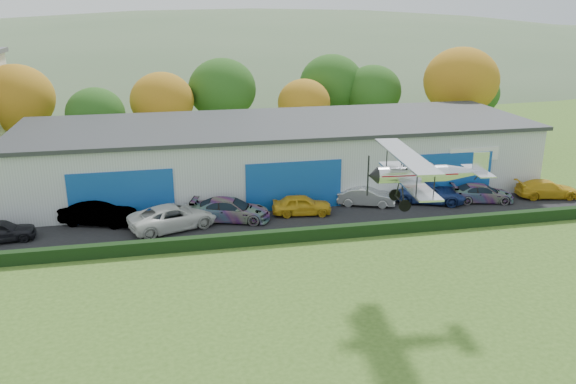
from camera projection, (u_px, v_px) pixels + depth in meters
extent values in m
cube|color=black|center=(269.00, 216.00, 41.18)|extent=(48.00, 9.00, 0.05)
cube|color=black|center=(283.00, 236.00, 36.61)|extent=(46.00, 0.60, 0.80)
cube|color=#B2B7BC|center=(278.00, 156.00, 47.31)|extent=(40.00, 12.00, 5.00)
cube|color=#2D3033|center=(278.00, 124.00, 46.48)|extent=(40.60, 12.60, 0.30)
cube|color=#13489D|center=(122.00, 197.00, 39.56)|extent=(7.00, 0.12, 3.60)
cube|color=#13489D|center=(294.00, 186.00, 41.90)|extent=(7.00, 0.12, 3.60)
cube|color=#13489D|center=(448.00, 176.00, 44.25)|extent=(7.00, 0.12, 3.60)
cylinder|color=#3D2614|center=(23.00, 146.00, 54.45)|extent=(0.36, 0.36, 3.15)
ellipsoid|color=#956C12|center=(16.00, 98.00, 53.06)|extent=(6.84, 6.84, 6.16)
cylinder|color=#3D2614|center=(99.00, 151.00, 54.07)|extent=(0.36, 0.36, 2.45)
ellipsoid|color=#1E4C14|center=(95.00, 114.00, 52.99)|extent=(5.32, 5.32, 4.79)
cylinder|color=#3D2614|center=(165.00, 141.00, 57.05)|extent=(0.36, 0.36, 2.80)
ellipsoid|color=#956C12|center=(162.00, 101.00, 55.81)|extent=(6.08, 6.08, 5.47)
cylinder|color=#3D2614|center=(224.00, 132.00, 60.03)|extent=(0.36, 0.36, 3.15)
ellipsoid|color=#1E4C14|center=(222.00, 89.00, 58.63)|extent=(6.84, 6.84, 6.16)
cylinder|color=#3D2614|center=(304.00, 136.00, 59.84)|extent=(0.36, 0.36, 2.45)
ellipsoid|color=#956C12|center=(304.00, 103.00, 58.76)|extent=(5.32, 5.32, 4.79)
cylinder|color=#3D2614|center=(371.00, 127.00, 63.21)|extent=(0.36, 0.36, 2.80)
ellipsoid|color=#1E4C14|center=(373.00, 91.00, 61.97)|extent=(6.08, 6.08, 5.47)
cylinder|color=#3D2614|center=(457.00, 129.00, 60.94)|extent=(0.36, 0.36, 3.50)
ellipsoid|color=#956C12|center=(461.00, 81.00, 59.40)|extent=(7.60, 7.60, 6.84)
cylinder|color=#3D2614|center=(472.00, 124.00, 65.61)|extent=(0.36, 0.36, 2.45)
ellipsoid|color=#1E4C14|center=(475.00, 94.00, 64.53)|extent=(5.32, 5.32, 4.79)
cylinder|color=#3D2614|center=(331.00, 124.00, 64.23)|extent=(0.36, 0.36, 3.15)
ellipsoid|color=#1E4C14|center=(331.00, 83.00, 62.84)|extent=(6.84, 6.84, 6.16)
ellipsoid|color=#4C6642|center=(255.00, 115.00, 159.95)|extent=(320.00, 196.00, 56.00)
ellipsoid|color=#4C6642|center=(489.00, 88.00, 171.91)|extent=(240.00, 126.00, 36.00)
imported|color=black|center=(1.00, 231.00, 36.51)|extent=(4.26, 2.16, 1.39)
imported|color=gray|center=(98.00, 213.00, 39.28)|extent=(5.30, 3.33, 1.65)
imported|color=silver|center=(173.00, 217.00, 38.58)|extent=(6.39, 4.50, 1.62)
imported|color=gray|center=(231.00, 210.00, 39.99)|extent=(5.78, 3.62, 1.56)
imported|color=gold|center=(302.00, 205.00, 41.15)|extent=(4.35, 2.17, 1.42)
imported|color=silver|center=(366.00, 196.00, 43.03)|extent=(4.49, 2.84, 1.40)
imported|color=navy|center=(430.00, 193.00, 43.69)|extent=(5.75, 4.14, 1.45)
imported|color=gray|center=(482.00, 193.00, 43.81)|extent=(4.93, 2.80, 1.35)
imported|color=gold|center=(547.00, 189.00, 44.74)|extent=(4.92, 2.70, 1.35)
cylinder|color=silver|center=(412.00, 174.00, 28.81)|extent=(3.57, 1.13, 0.83)
cone|color=silver|center=(466.00, 172.00, 29.13)|extent=(2.10, 1.00, 0.83)
cone|color=black|center=(373.00, 176.00, 28.58)|extent=(0.53, 0.87, 0.83)
cube|color=maroon|center=(418.00, 173.00, 28.83)|extent=(3.94, 1.18, 0.06)
cube|color=black|center=(422.00, 166.00, 28.74)|extent=(1.15, 0.65, 0.23)
cube|color=silver|center=(408.00, 180.00, 28.87)|extent=(1.72, 6.73, 0.09)
cube|color=silver|center=(406.00, 155.00, 28.46)|extent=(1.84, 7.11, 0.09)
cylinder|color=black|center=(417.00, 182.00, 26.36)|extent=(0.06, 0.06, 1.20)
cylinder|color=black|center=(435.00, 181.00, 26.46)|extent=(0.06, 0.06, 1.20)
cylinder|color=black|center=(387.00, 155.00, 30.90)|extent=(0.06, 0.06, 1.20)
cylinder|color=black|center=(402.00, 155.00, 30.99)|extent=(0.06, 0.06, 1.20)
cylinder|color=black|center=(408.00, 163.00, 28.26)|extent=(0.07, 0.20, 0.69)
cylinder|color=black|center=(404.00, 160.00, 28.87)|extent=(0.07, 0.20, 0.69)
cylinder|color=black|center=(403.00, 192.00, 28.62)|extent=(0.12, 0.65, 1.13)
cylinder|color=black|center=(398.00, 187.00, 29.36)|extent=(0.12, 0.65, 1.13)
cylinder|color=black|center=(400.00, 200.00, 29.16)|extent=(0.21, 1.76, 0.06)
cylinder|color=black|center=(405.00, 206.00, 28.38)|extent=(0.60, 0.18, 0.59)
cylinder|color=black|center=(395.00, 195.00, 29.95)|extent=(0.60, 0.18, 0.59)
cylinder|color=black|center=(477.00, 176.00, 29.28)|extent=(0.34, 0.08, 0.39)
cube|color=silver|center=(478.00, 171.00, 29.19)|extent=(1.03, 2.47, 0.06)
cube|color=silver|center=(481.00, 162.00, 29.06)|extent=(0.83, 0.13, 1.02)
cube|color=black|center=(368.00, 176.00, 28.55)|extent=(0.06, 0.12, 2.03)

